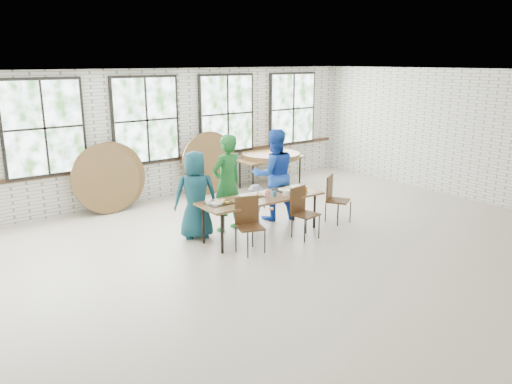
% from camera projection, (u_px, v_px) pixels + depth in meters
% --- Properties ---
extents(room, '(12.00, 12.00, 12.00)m').
position_uv_depth(room, '(146.00, 122.00, 11.20)').
color(room, '#B5A490').
rests_on(room, ground).
extents(dining_table, '(2.44, 0.91, 0.74)m').
position_uv_depth(dining_table, '(261.00, 200.00, 9.18)').
color(dining_table, brown).
rests_on(dining_table, ground).
extents(chair_near_left, '(0.53, 0.52, 0.95)m').
position_uv_depth(chair_near_left, '(248.00, 220.00, 8.46)').
color(chair_near_left, '#452B17').
rests_on(chair_near_left, ground).
extents(chair_near_right, '(0.48, 0.46, 0.95)m').
position_uv_depth(chair_near_right, '(302.00, 208.00, 9.13)').
color(chair_near_right, '#452B17').
rests_on(chair_near_right, ground).
extents(chair_spare, '(0.57, 0.56, 0.95)m').
position_uv_depth(chair_spare, '(334.00, 195.00, 10.00)').
color(chair_spare, '#452B17').
rests_on(chair_spare, ground).
extents(adult_teal, '(0.93, 0.78, 1.62)m').
position_uv_depth(adult_teal, '(196.00, 195.00, 9.05)').
color(adult_teal, navy).
rests_on(adult_teal, ground).
extents(adult_green, '(0.73, 0.53, 1.86)m').
position_uv_depth(adult_green, '(227.00, 183.00, 9.42)').
color(adult_green, '#1A6426').
rests_on(adult_green, ground).
extents(toddler, '(0.52, 0.30, 0.80)m').
position_uv_depth(toddler, '(255.00, 204.00, 9.96)').
color(toddler, '#19143F').
rests_on(toddler, ground).
extents(adult_blue, '(1.10, 0.99, 1.86)m').
position_uv_depth(adult_blue, '(274.00, 175.00, 10.11)').
color(adult_blue, '#1945B3').
rests_on(adult_blue, ground).
extents(storage_table, '(1.81, 0.76, 0.74)m').
position_uv_depth(storage_table, '(271.00, 160.00, 12.85)').
color(storage_table, brown).
rests_on(storage_table, ground).
extents(tabletop_clutter, '(2.02, 0.61, 0.11)m').
position_uv_depth(tabletop_clutter, '(265.00, 195.00, 9.20)').
color(tabletop_clutter, black).
rests_on(tabletop_clutter, dining_table).
extents(round_tops_stacked, '(1.50, 1.50, 0.13)m').
position_uv_depth(round_tops_stacked, '(271.00, 155.00, 12.82)').
color(round_tops_stacked, brown).
rests_on(round_tops_stacked, storage_table).
extents(round_tops_leaning, '(4.18, 0.47, 1.50)m').
position_uv_depth(round_tops_leaning, '(163.00, 170.00, 11.46)').
color(round_tops_leaning, brown).
rests_on(round_tops_leaning, ground).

